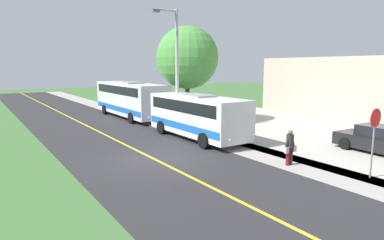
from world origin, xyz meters
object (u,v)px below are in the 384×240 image
(stop_sign, at_px, (374,131))
(parked_car_near, at_px, (380,140))
(transit_bus_rear, at_px, (130,98))
(shuttle_bus_front, at_px, (197,114))
(street_light_pole, at_px, (176,65))
(tree_curbside, at_px, (187,58))
(pedestrian_with_bags, at_px, (290,146))

(stop_sign, relative_size, parked_car_near, 0.64)
(transit_bus_rear, xyz_separation_m, stop_sign, (-1.53, 20.98, 0.21))
(stop_sign, bearing_deg, shuttle_bus_front, -81.23)
(street_light_pole, height_order, tree_curbside, street_light_pole)
(shuttle_bus_front, xyz_separation_m, stop_sign, (-1.59, 10.31, 0.42))
(transit_bus_rear, xyz_separation_m, pedestrian_with_bags, (-0.21, 17.89, -0.86))
(shuttle_bus_front, height_order, street_light_pole, street_light_pole)
(shuttle_bus_front, relative_size, stop_sign, 2.81)
(parked_car_near, bearing_deg, pedestrian_with_bags, -11.52)
(shuttle_bus_front, xyz_separation_m, pedestrian_with_bags, (-0.27, 7.21, -0.65))
(stop_sign, relative_size, tree_curbside, 0.37)
(pedestrian_with_bags, xyz_separation_m, parked_car_near, (-5.74, 1.17, -0.20))
(pedestrian_with_bags, height_order, stop_sign, stop_sign)
(stop_sign, distance_m, parked_car_near, 4.99)
(transit_bus_rear, distance_m, parked_car_near, 20.00)
(street_light_pole, bearing_deg, parked_car_near, 115.99)
(stop_sign, bearing_deg, parked_car_near, -156.50)
(transit_bus_rear, xyz_separation_m, tree_curbside, (-2.83, 5.13, 3.47))
(stop_sign, xyz_separation_m, parked_car_near, (-4.42, -1.92, -1.28))
(transit_bus_rear, distance_m, street_light_pole, 8.03)
(shuttle_bus_front, height_order, tree_curbside, tree_curbside)
(street_light_pole, bearing_deg, shuttle_bus_front, 83.34)
(pedestrian_with_bags, bearing_deg, stop_sign, 113.14)
(parked_car_near, bearing_deg, street_light_pole, -64.01)
(stop_sign, relative_size, street_light_pole, 0.34)
(parked_car_near, bearing_deg, transit_bus_rear, -72.67)
(shuttle_bus_front, bearing_deg, street_light_pole, -96.66)
(pedestrian_with_bags, bearing_deg, street_light_pole, -90.58)
(shuttle_bus_front, relative_size, parked_car_near, 1.81)
(shuttle_bus_front, xyz_separation_m, street_light_pole, (-0.37, -3.18, 3.08))
(tree_curbside, bearing_deg, parked_car_near, 102.63)
(stop_sign, bearing_deg, street_light_pole, -84.84)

